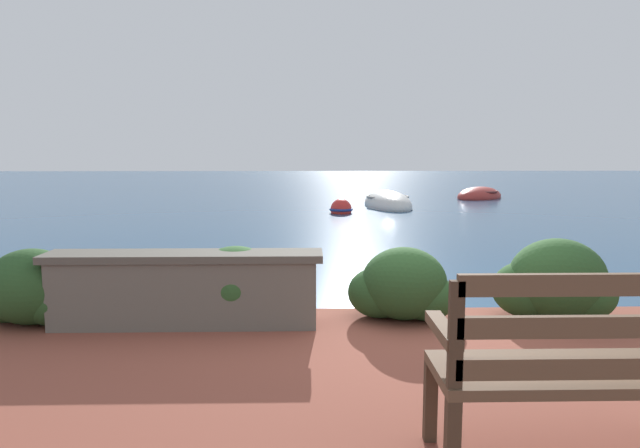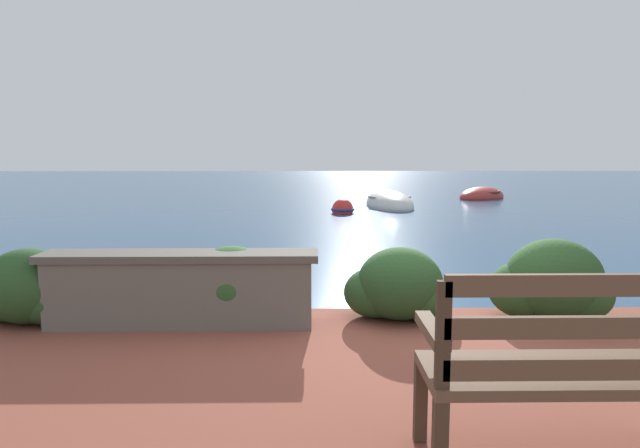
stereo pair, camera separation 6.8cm
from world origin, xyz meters
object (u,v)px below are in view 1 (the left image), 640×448
object	(u,v)px
park_bench	(577,365)
rowboat_mid	(479,196)
rowboat_nearest	(388,204)
mooring_buoy	(341,209)

from	to	relation	value
park_bench	rowboat_mid	xyz separation A→B (m)	(4.73, 16.94, -0.64)
park_bench	rowboat_nearest	distance (m)	14.12
rowboat_mid	mooring_buoy	world-z (taller)	rowboat_mid
park_bench	rowboat_nearest	bearing A→B (deg)	79.90
rowboat_nearest	park_bench	bearing A→B (deg)	-9.76
park_bench	rowboat_mid	world-z (taller)	park_bench
park_bench	mooring_buoy	distance (m)	12.41
rowboat_nearest	rowboat_mid	bearing A→B (deg)	123.96
park_bench	rowboat_nearest	xyz separation A→B (m)	(1.17, 14.06, -0.63)
mooring_buoy	rowboat_nearest	bearing A→B (deg)	48.81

